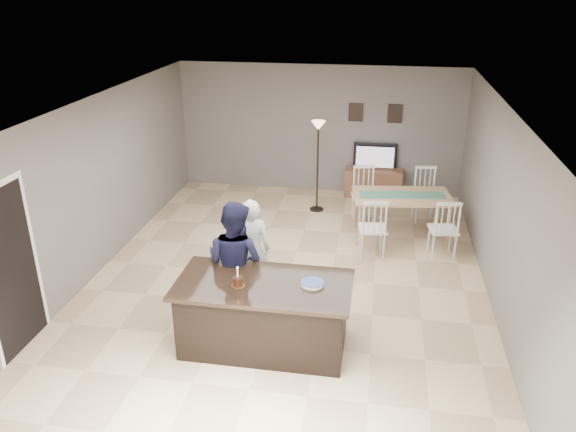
% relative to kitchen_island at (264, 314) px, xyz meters
% --- Properties ---
extents(floor, '(8.00, 8.00, 0.00)m').
position_rel_kitchen_island_xyz_m(floor, '(0.00, 1.80, -0.45)').
color(floor, tan).
rests_on(floor, ground).
extents(room_shell, '(8.00, 8.00, 8.00)m').
position_rel_kitchen_island_xyz_m(room_shell, '(0.00, 1.80, 1.22)').
color(room_shell, slate).
rests_on(room_shell, floor).
extents(kitchen_island, '(2.15, 1.10, 0.90)m').
position_rel_kitchen_island_xyz_m(kitchen_island, '(0.00, 0.00, 0.00)').
color(kitchen_island, black).
rests_on(kitchen_island, floor).
extents(tv_console, '(1.20, 0.40, 0.60)m').
position_rel_kitchen_island_xyz_m(tv_console, '(1.20, 5.57, -0.15)').
color(tv_console, brown).
rests_on(tv_console, floor).
extents(television, '(0.91, 0.12, 0.53)m').
position_rel_kitchen_island_xyz_m(television, '(1.20, 5.64, 0.41)').
color(television, black).
rests_on(television, tv_console).
extents(tv_screen_glow, '(0.78, 0.00, 0.78)m').
position_rel_kitchen_island_xyz_m(tv_screen_glow, '(1.20, 5.56, 0.42)').
color(tv_screen_glow, '#CB6216').
rests_on(tv_screen_glow, tv_console).
extents(picture_frames, '(1.10, 0.02, 0.38)m').
position_rel_kitchen_island_xyz_m(picture_frames, '(1.15, 5.78, 1.30)').
color(picture_frames, black).
rests_on(picture_frames, room_shell).
extents(doorway, '(0.00, 2.10, 2.65)m').
position_rel_kitchen_island_xyz_m(doorway, '(-2.99, -0.50, 0.80)').
color(doorway, black).
rests_on(doorway, floor).
extents(woman, '(0.61, 0.45, 1.52)m').
position_rel_kitchen_island_xyz_m(woman, '(-0.42, 1.13, 0.31)').
color(woman, silver).
rests_on(woman, floor).
extents(man, '(1.00, 0.90, 1.71)m').
position_rel_kitchen_island_xyz_m(man, '(-0.50, 0.55, 0.40)').
color(man, black).
rests_on(man, floor).
extents(birthday_cake, '(0.16, 0.16, 0.25)m').
position_rel_kitchen_island_xyz_m(birthday_cake, '(-0.29, -0.11, 0.51)').
color(birthday_cake, gold).
rests_on(birthday_cake, kitchen_island).
extents(plate_stack, '(0.28, 0.28, 0.04)m').
position_rel_kitchen_island_xyz_m(plate_stack, '(0.59, 0.05, 0.47)').
color(plate_stack, white).
rests_on(plate_stack, kitchen_island).
extents(dining_table, '(1.87, 2.12, 1.04)m').
position_rel_kitchen_island_xyz_m(dining_table, '(1.73, 3.60, 0.21)').
color(dining_table, tan).
rests_on(dining_table, floor).
extents(floor_lamp, '(0.27, 0.27, 1.82)m').
position_rel_kitchen_island_xyz_m(floor_lamp, '(0.11, 4.60, 0.96)').
color(floor_lamp, black).
rests_on(floor_lamp, floor).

